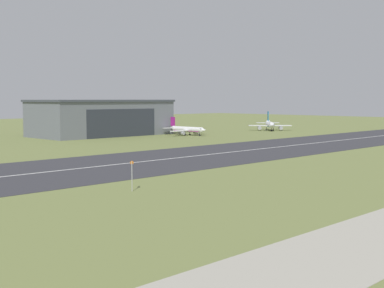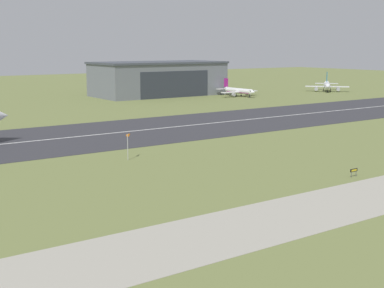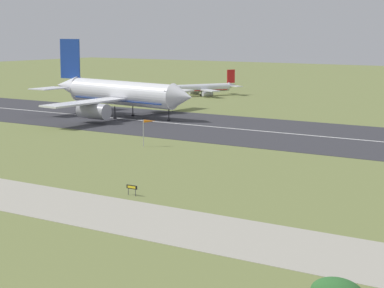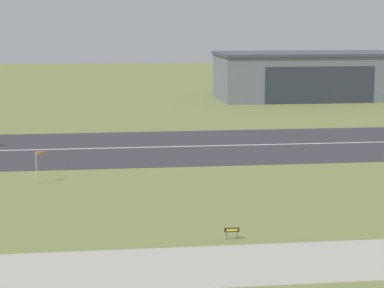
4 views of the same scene
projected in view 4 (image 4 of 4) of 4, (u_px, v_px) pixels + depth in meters
The scene contains 7 objects.
ground_plane at pixel (297, 210), 103.74m from camera, with size 703.14×703.14×0.00m, color olive.
runway_strip at pixel (228, 146), 156.05m from camera, with size 463.14×42.72×0.06m, color #333338.
runway_centreline at pixel (228, 145), 156.04m from camera, with size 416.83×0.70×0.01m, color silver.
taxiway_road at pixel (351, 259), 82.18m from camera, with size 347.36×13.71×0.05m, color #A8A393.
hangar_building at pixel (307, 76), 245.95m from camera, with size 59.32×29.58×15.37m.
windsock_pole at pixel (41, 154), 120.32m from camera, with size 1.93×2.03×5.22m.
runway_sign at pixel (232, 231), 89.57m from camera, with size 1.79×0.13×1.44m.
Camera 4 is at (-27.75, -44.51, 26.15)m, focal length 70.00 mm.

